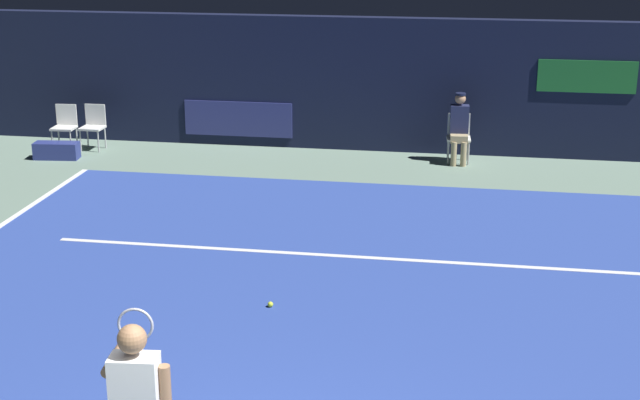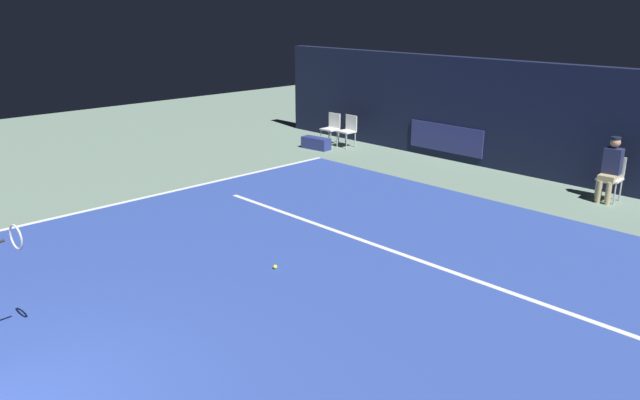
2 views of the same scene
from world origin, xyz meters
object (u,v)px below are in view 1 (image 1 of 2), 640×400
object	(u,v)px
courtside_chair_near	(65,124)
tennis_ball	(270,304)
line_judge_on_chair	(459,127)
equipment_bag	(57,151)
courtside_chair_far	(93,124)

from	to	relation	value
courtside_chair_near	tennis_ball	distance (m)	8.91
line_judge_on_chair	courtside_chair_near	xyz separation A→B (m)	(-7.72, -0.24, -0.18)
line_judge_on_chair	equipment_bag	world-z (taller)	line_judge_on_chair
courtside_chair_near	equipment_bag	size ratio (longest dim) A/B	1.05
line_judge_on_chair	courtside_chair_far	bearing A→B (deg)	-178.88
courtside_chair_near	line_judge_on_chair	bearing A→B (deg)	1.77
tennis_ball	equipment_bag	xyz separation A→B (m)	(-5.53, 6.12, 0.11)
line_judge_on_chair	courtside_chair_near	world-z (taller)	line_judge_on_chair
equipment_bag	line_judge_on_chair	bearing A→B (deg)	1.19
tennis_ball	line_judge_on_chair	bearing A→B (deg)	73.88
courtside_chair_far	courtside_chair_near	bearing A→B (deg)	-169.94
line_judge_on_chair	equipment_bag	distance (m)	7.66
courtside_chair_far	tennis_ball	bearing A→B (deg)	-53.72
line_judge_on_chair	courtside_chair_far	distance (m)	7.16
courtside_chair_near	tennis_ball	size ratio (longest dim) A/B	12.94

